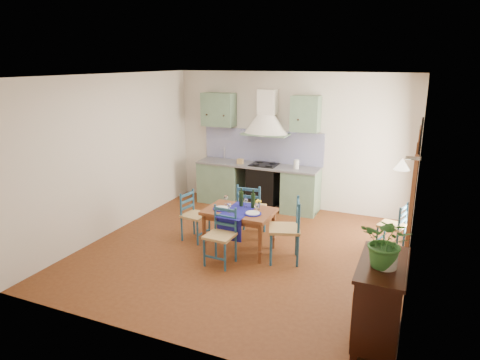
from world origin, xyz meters
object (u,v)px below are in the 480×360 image
Objects in this scene: chair_near at (221,236)px; potted_plant at (387,242)px; dining_table at (239,215)px; sideboard at (380,298)px.

potted_plant reaches higher than chair_near.
dining_table reaches higher than chair_near.
sideboard is 0.71m from potted_plant.
potted_plant is (2.35, -1.62, 0.60)m from dining_table.
chair_near is (-0.07, -0.54, -0.16)m from dining_table.
potted_plant is (2.43, -1.08, 0.76)m from chair_near.
dining_table is 2.79m from sideboard.
potted_plant reaches higher than sideboard.
dining_table is 2.92m from potted_plant.
sideboard is 1.86× the size of potted_plant.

